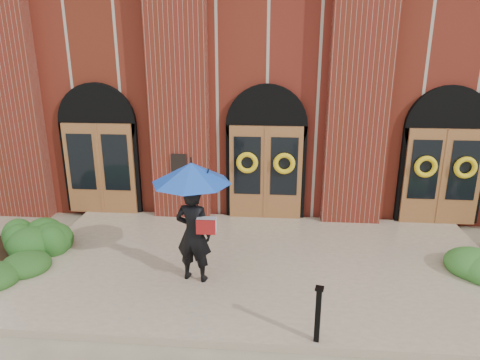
# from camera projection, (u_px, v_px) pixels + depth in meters

# --- Properties ---
(ground) EXTENTS (90.00, 90.00, 0.00)m
(ground) POSITION_uv_depth(u_px,v_px,m) (261.00, 272.00, 9.10)
(ground) COLOR gray
(ground) RESTS_ON ground
(landing) EXTENTS (10.00, 5.30, 0.15)m
(landing) POSITION_uv_depth(u_px,v_px,m) (261.00, 265.00, 9.22)
(landing) COLOR tan
(landing) RESTS_ON ground
(church_building) EXTENTS (16.20, 12.53, 7.00)m
(church_building) POSITION_uv_depth(u_px,v_px,m) (271.00, 76.00, 16.41)
(church_building) COLOR #5F1C14
(church_building) RESTS_ON ground
(man_with_umbrella) EXTENTS (1.76, 1.76, 2.40)m
(man_with_umbrella) POSITION_uv_depth(u_px,v_px,m) (193.00, 200.00, 8.04)
(man_with_umbrella) COLOR black
(man_with_umbrella) RESTS_ON landing
(metal_post) EXTENTS (0.15, 0.15, 0.96)m
(metal_post) POSITION_uv_depth(u_px,v_px,m) (318.00, 313.00, 6.59)
(metal_post) COLOR black
(metal_post) RESTS_ON landing
(hedge_wall_left) EXTENTS (2.82, 1.13, 0.72)m
(hedge_wall_left) POSITION_uv_depth(u_px,v_px,m) (7.00, 236.00, 9.96)
(hedge_wall_left) COLOR #204B19
(hedge_wall_left) RESTS_ON ground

